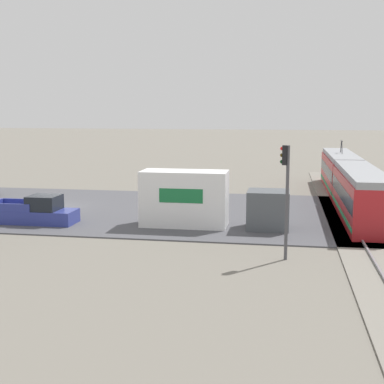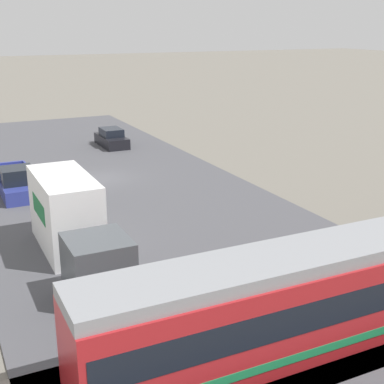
{
  "view_description": "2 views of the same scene",
  "coord_description": "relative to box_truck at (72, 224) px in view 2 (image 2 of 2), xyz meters",
  "views": [
    {
      "loc": [
        37.31,
        16.85,
        7.37
      ],
      "look_at": [
        1.23,
        10.6,
        1.68
      ],
      "focal_mm": 50.0,
      "sensor_mm": 36.0,
      "label": 1
    },
    {
      "loc": [
        9.61,
        34.16,
        10.07
      ],
      "look_at": [
        -1.44,
        11.33,
        2.12
      ],
      "focal_mm": 50.0,
      "sensor_mm": 36.0,
      "label": 2
    }
  ],
  "objects": [
    {
      "name": "ground_plane",
      "position": [
        -4.75,
        -11.99,
        -1.69
      ],
      "size": [
        320.0,
        320.0,
        0.0
      ],
      "primitive_type": "plane",
      "color": "slate"
    },
    {
      "name": "road_surface",
      "position": [
        -4.75,
        -11.99,
        -1.65
      ],
      "size": [
        17.29,
        51.1,
        0.08
      ],
      "color": "#4C4C51",
      "rests_on": "ground"
    },
    {
      "name": "rail_bed",
      "position": [
        -4.75,
        9.96,
        -1.64
      ],
      "size": [
        52.83,
        4.4,
        0.22
      ],
      "color": "gray",
      "rests_on": "ground"
    },
    {
      "name": "box_truck",
      "position": [
        0.0,
        0.0,
        0.0
      ],
      "size": [
        2.37,
        9.19,
        3.48
      ],
      "color": "#4C5156",
      "rests_on": "ground"
    },
    {
      "name": "pickup_truck",
      "position": [
        0.85,
        -10.94,
        -0.92
      ],
      "size": [
        2.01,
        5.56,
        1.82
      ],
      "color": "navy",
      "rests_on": "ground"
    },
    {
      "name": "sedan_car_0",
      "position": [
        -8.61,
        -21.53,
        -0.97
      ],
      "size": [
        1.87,
        4.34,
        1.54
      ],
      "rotation": [
        0.0,
        0.0,
        3.14
      ],
      "color": "black",
      "rests_on": "ground"
    }
  ]
}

